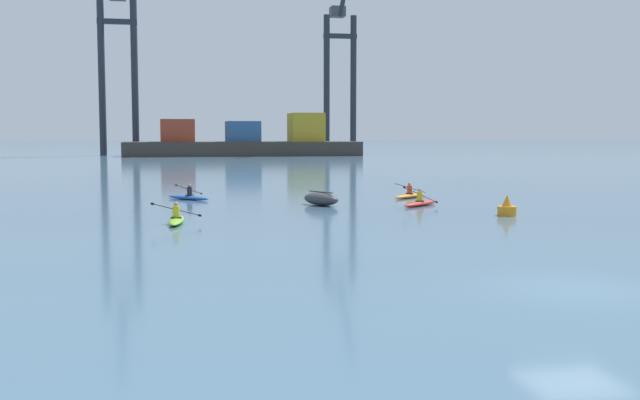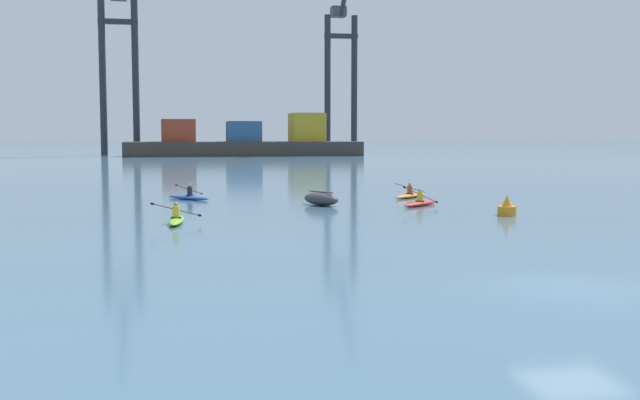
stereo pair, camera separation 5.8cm
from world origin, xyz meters
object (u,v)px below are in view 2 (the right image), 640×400
container_barge (246,142)px  gantry_crane_west (118,50)px  kayak_lime (176,219)px  kayak_red (421,203)px  gantry_crane_west_mid (341,59)px  kayak_orange (410,195)px  channel_buoy (507,208)px  kayak_blue (189,197)px  capsized_dinghy (321,199)px

container_barge → gantry_crane_west: bearing=164.6°
container_barge → kayak_lime: (-12.50, -99.69, -2.15)m
kayak_red → gantry_crane_west: bearing=102.5°
gantry_crane_west_mid → kayak_orange: 105.75m
gantry_crane_west → channel_buoy: (24.57, -105.35, -17.98)m
container_barge → kayak_blue: size_ratio=13.81×
gantry_crane_west_mid → kayak_lime: size_ratio=11.31×
kayak_lime → kayak_red: 14.31m
container_barge → capsized_dinghy: container_barge is taller
capsized_dinghy → container_barge: bearing=87.1°
kayak_blue → kayak_red: (12.29, -6.29, 0.00)m
gantry_crane_west → kayak_red: size_ratio=13.20×
gantry_crane_west → kayak_orange: size_ratio=13.06×
capsized_dinghy → gantry_crane_west_mid: bearing=76.9°
kayak_red → kayak_blue: bearing=152.9°
gantry_crane_west → kayak_red: bearing=-77.5°
kayak_blue → kayak_orange: kayak_blue is taller
gantry_crane_west_mid → kayak_red: bearing=-100.3°
kayak_lime → capsized_dinghy: bearing=42.0°
kayak_lime → gantry_crane_west: bearing=94.9°
kayak_lime → gantry_crane_west_mid: bearing=74.0°
gantry_crane_west → kayak_orange: bearing=-76.3°
container_barge → channel_buoy: 99.52m
gantry_crane_west_mid → kayak_blue: bearing=-107.4°
kayak_red → capsized_dinghy: bearing=166.1°
container_barge → gantry_crane_west_mid: (20.05, 13.63, 15.90)m
kayak_lime → kayak_blue: kayak_blue is taller
channel_buoy → kayak_blue: bearing=141.4°
container_barge → capsized_dinghy: (-4.66, -92.63, -1.97)m
channel_buoy → kayak_blue: 18.93m
capsized_dinghy → kayak_blue: bearing=144.6°
channel_buoy → kayak_lime: 15.59m
gantry_crane_west_mid → channel_buoy: size_ratio=38.90×
capsized_dinghy → kayak_lime: 10.56m
capsized_dinghy → channel_buoy: (7.75, -6.83, 0.01)m
container_barge → kayak_orange: container_barge is taller
container_barge → kayak_lime: container_barge is taller
kayak_lime → channel_buoy: bearing=0.9°
gantry_crane_west_mid → kayak_lime: 119.28m
container_barge → kayak_lime: 100.50m
kayak_lime → kayak_red: (13.10, 5.76, -0.00)m
gantry_crane_west → capsized_dinghy: 101.56m
container_barge → kayak_lime: bearing=-97.1°
gantry_crane_west → gantry_crane_west_mid: bearing=10.5°
gantry_crane_west → capsized_dinghy: (16.83, -98.53, -17.99)m
gantry_crane_west → kayak_blue: size_ratio=13.00×
kayak_blue → kayak_red: size_ratio=1.01×
container_barge → channel_buoy: (3.08, -99.45, -1.96)m
kayak_blue → kayak_red: kayak_red is taller
channel_buoy → kayak_orange: size_ratio=0.34×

